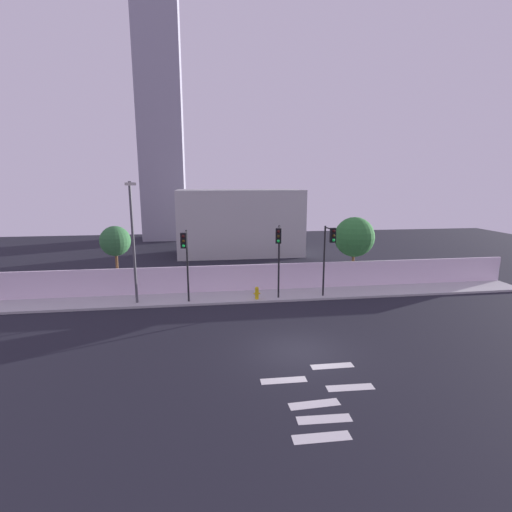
{
  "coord_description": "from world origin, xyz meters",
  "views": [
    {
      "loc": [
        -4.1,
        -15.47,
        7.62
      ],
      "look_at": [
        -1.03,
        6.5,
        3.15
      ],
      "focal_mm": 26.4,
      "sensor_mm": 36.0,
      "label": 1
    }
  ],
  "objects": [
    {
      "name": "ground_plane",
      "position": [
        0.0,
        0.0,
        0.0
      ],
      "size": [
        80.0,
        80.0,
        0.0
      ],
      "primitive_type": "plane",
      "color": "black"
    },
    {
      "name": "sidewalk",
      "position": [
        0.0,
        8.2,
        0.07
      ],
      "size": [
        36.0,
        2.4,
        0.15
      ],
      "primitive_type": "cube",
      "color": "#AFAFAF",
      "rests_on": "ground"
    },
    {
      "name": "perimeter_wall",
      "position": [
        0.0,
        9.49,
        1.05
      ],
      "size": [
        36.0,
        0.18,
        1.8
      ],
      "primitive_type": "cube",
      "color": "silver",
      "rests_on": "sidewalk"
    },
    {
      "name": "crosswalk_marking",
      "position": [
        -0.1,
        -3.67,
        0.0
      ],
      "size": [
        4.18,
        4.7,
        0.01
      ],
      "color": "silver",
      "rests_on": "ground"
    },
    {
      "name": "traffic_light_left",
      "position": [
        -5.23,
        6.87,
        3.46
      ],
      "size": [
        0.36,
        1.49,
        4.52
      ],
      "color": "black",
      "rests_on": "sidewalk"
    },
    {
      "name": "traffic_light_center",
      "position": [
        3.65,
        6.93,
        3.53
      ],
      "size": [
        0.36,
        1.39,
        4.63
      ],
      "color": "black",
      "rests_on": "sidewalk"
    },
    {
      "name": "traffic_light_right",
      "position": [
        0.41,
        6.77,
        3.6
      ],
      "size": [
        0.58,
        1.69,
        4.71
      ],
      "color": "black",
      "rests_on": "sidewalk"
    },
    {
      "name": "street_lamp_curbside",
      "position": [
        -8.3,
        7.52,
        4.49
      ],
      "size": [
        0.75,
        1.92,
        7.43
      ],
      "color": "#4C4C51",
      "rests_on": "sidewalk"
    },
    {
      "name": "fire_hydrant",
      "position": [
        -0.85,
        7.42,
        0.59
      ],
      "size": [
        0.44,
        0.26,
        0.82
      ],
      "color": "gold",
      "rests_on": "sidewalk"
    },
    {
      "name": "roadside_tree_leftmost",
      "position": [
        -10.0,
        10.44,
        3.61
      ],
      "size": [
        2.02,
        2.02,
        4.65
      ],
      "color": "brown",
      "rests_on": "ground"
    },
    {
      "name": "roadside_tree_midleft",
      "position": [
        6.77,
        10.44,
        3.56
      ],
      "size": [
        2.91,
        2.91,
        5.03
      ],
      "color": "brown",
      "rests_on": "ground"
    },
    {
      "name": "low_building_distant",
      "position": [
        -0.37,
        23.49,
        3.34
      ],
      "size": [
        12.69,
        6.0,
        6.69
      ],
      "primitive_type": "cube",
      "color": "#ABABAB",
      "rests_on": "ground"
    },
    {
      "name": "tower_on_skyline",
      "position": [
        -9.11,
        35.49,
        16.23
      ],
      "size": [
        5.39,
        5.0,
        32.46
      ],
      "primitive_type": "cube",
      "color": "gray",
      "rests_on": "ground"
    }
  ]
}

